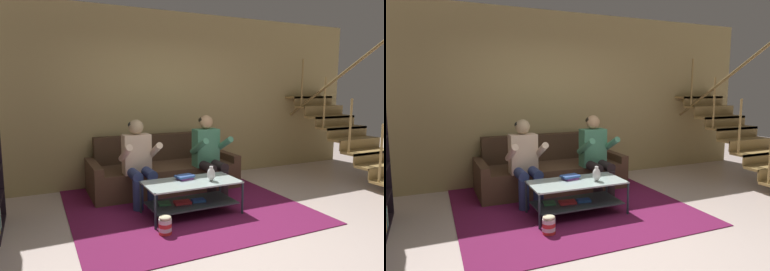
# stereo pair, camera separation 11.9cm
# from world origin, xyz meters

# --- Properties ---
(ground) EXTENTS (16.80, 16.80, 0.00)m
(ground) POSITION_xyz_m (0.00, 0.00, 0.00)
(ground) COLOR beige
(back_partition) EXTENTS (8.40, 0.12, 2.90)m
(back_partition) POSITION_xyz_m (0.00, 2.46, 1.45)
(back_partition) COLOR tan
(back_partition) RESTS_ON ground
(staircase_run) EXTENTS (1.00, 2.31, 2.37)m
(staircase_run) POSITION_xyz_m (3.21, 1.21, 0.83)
(staircase_run) COLOR #A38247
(staircase_run) RESTS_ON ground
(couch) EXTENTS (2.31, 0.93, 0.85)m
(couch) POSITION_xyz_m (-0.10, 1.91, 0.28)
(couch) COLOR #4F3725
(couch) RESTS_ON ground
(person_seated_left) EXTENTS (0.50, 0.58, 1.17)m
(person_seated_left) POSITION_xyz_m (-0.65, 1.36, 0.64)
(person_seated_left) COLOR navy
(person_seated_left) RESTS_ON ground
(person_seated_right) EXTENTS (0.50, 0.58, 1.20)m
(person_seated_right) POSITION_xyz_m (0.45, 1.37, 0.65)
(person_seated_right) COLOR black
(person_seated_right) RESTS_ON ground
(coffee_table) EXTENTS (1.20, 0.60, 0.43)m
(coffee_table) POSITION_xyz_m (-0.18, 0.67, 0.28)
(coffee_table) COLOR #AEC4C0
(coffee_table) RESTS_ON ground
(area_rug) EXTENTS (3.00, 3.18, 0.01)m
(area_rug) POSITION_xyz_m (-0.13, 1.17, 0.01)
(area_rug) COLOR maroon
(area_rug) RESTS_ON ground
(vase) EXTENTS (0.10, 0.10, 0.19)m
(vase) POSITION_xyz_m (0.07, 0.59, 0.52)
(vase) COLOR silver
(vase) RESTS_ON coffee_table
(book_stack) EXTENTS (0.25, 0.19, 0.05)m
(book_stack) POSITION_xyz_m (-0.20, 0.81, 0.46)
(book_stack) COLOR purple
(book_stack) RESTS_ON coffee_table
(popcorn_tub) EXTENTS (0.14, 0.14, 0.22)m
(popcorn_tub) POSITION_xyz_m (-0.70, 0.22, 0.11)
(popcorn_tub) COLOR red
(popcorn_tub) RESTS_ON ground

